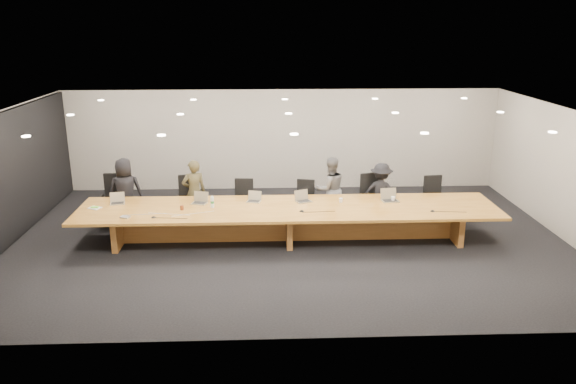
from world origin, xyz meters
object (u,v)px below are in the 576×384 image
chair_far_right (435,198)px  laptop_a (117,199)px  chair_mid_left (243,201)px  person_a (125,192)px  laptop_e (390,195)px  chair_right (374,198)px  laptop_c (254,197)px  chair_left (189,199)px  person_b (194,192)px  av_box (125,217)px  mic_left (154,217)px  chair_far_left (114,199)px  water_bottle (212,202)px  mic_right (433,211)px  conference_table (289,217)px  paper_cup_far (393,199)px  person_d (381,192)px  chair_mid_right (304,201)px  laptop_d (304,196)px  paper_cup_near (341,200)px  laptop_b (199,198)px  amber_mug (182,208)px  person_c (330,189)px

chair_far_right → laptop_a: chair_far_right is taller
chair_mid_left → person_a: size_ratio=0.66×
chair_far_right → laptop_e: 1.60m
chair_right → laptop_c: chair_right is taller
chair_right → laptop_c: bearing=175.7°
person_a → laptop_e: size_ratio=4.43×
chair_mid_left → laptop_e: (3.28, -0.83, 0.37)m
chair_left → person_b: (0.14, -0.07, 0.20)m
av_box → mic_left: (0.58, -0.03, -0.00)m
chair_far_left → water_bottle: size_ratio=5.05×
mic_left → mic_right: 5.79m
chair_right → chair_left: bearing=159.9°
chair_right → conference_table: bearing=-170.1°
laptop_e → paper_cup_far: laptop_e is taller
person_d → chair_far_right: bearing=-159.2°
conference_table → paper_cup_far: 2.37m
chair_mid_right → mic_right: chair_mid_right is taller
conference_table → laptop_e: 2.32m
chair_right → laptop_d: size_ratio=3.55×
chair_far_left → av_box: chair_far_left is taller
conference_table → chair_far_left: 4.20m
laptop_e → paper_cup_near: 1.11m
laptop_b → amber_mug: bearing=-112.0°
chair_mid_left → water_bottle: chair_mid_left is taller
chair_mid_right → chair_far_right: bearing=15.5°
person_a → laptop_b: (1.80, -0.84, 0.09)m
person_d → paper_cup_far: 0.82m
chair_right → laptop_b: size_ratio=3.54×
person_b → av_box: size_ratio=8.60×
water_bottle → person_d: bearing=15.6°
chair_mid_right → person_b: (-2.57, -0.02, 0.26)m
laptop_e → av_box: 5.69m
chair_left → paper_cup_near: chair_left is taller
conference_table → amber_mug: bearing=-177.8°
laptop_b → laptop_c: (1.19, 0.08, -0.01)m
laptop_e → amber_mug: 4.55m
chair_right → amber_mug: 4.51m
paper_cup_near → av_box: (-4.52, -0.81, -0.04)m
laptop_b → mic_left: (-0.83, -0.88, -0.11)m
laptop_d → person_a: bearing=144.2°
person_c → laptop_b: size_ratio=4.76×
chair_right → laptop_d: bearing=-174.4°
water_bottle → paper_cup_near: bearing=4.6°
chair_mid_right → chair_right: size_ratio=0.87×
mic_left → chair_mid_right: bearing=28.5°
laptop_c → chair_far_left: bearing=180.0°
water_bottle → paper_cup_near: water_bottle is taller
chair_left → chair_right: size_ratio=0.99×
person_b → laptop_c: size_ratio=5.17×
person_c → laptop_b: person_c is taller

